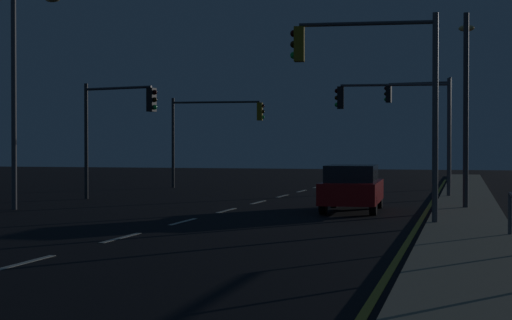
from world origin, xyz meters
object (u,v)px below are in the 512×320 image
Objects in this scene: traffic_light_mid_right at (396,112)px; street_lamp_across_street at (21,81)px; traffic_light_mid_left at (373,76)px; car at (352,187)px; traffic_light_near_left at (422,111)px; traffic_light_far_left at (117,117)px; traffic_light_far_right at (215,123)px; street_lamp_far_end at (466,90)px.

street_lamp_across_street reaches higher than traffic_light_mid_right.
traffic_light_mid_left is 12.56m from street_lamp_across_street.
traffic_light_mid_left is (1.23, -4.62, 3.28)m from car.
traffic_light_near_left is at bearing 84.50° from car.
traffic_light_near_left is at bearing 54.57° from street_lamp_across_street.
traffic_light_far_right reaches higher than traffic_light_far_left.
traffic_light_mid_left is 6.50m from street_lamp_far_end.
car is at bearing -15.63° from traffic_light_far_left.
traffic_light_far_right is 15.47m from street_lamp_across_street.
street_lamp_far_end is at bearing 14.67° from street_lamp_across_street.
traffic_light_far_right is at bearing 138.70° from street_lamp_far_end.
street_lamp_far_end is 15.33m from street_lamp_across_street.
traffic_light_mid_left reaches higher than traffic_light_far_left.
street_lamp_across_street is (-12.37, 2.14, 0.37)m from traffic_light_mid_left.
traffic_light_far_left is at bearing 174.07° from street_lamp_far_end.
street_lamp_across_street reaches higher than traffic_light_far_right.
street_lamp_across_street is at bearing 170.20° from traffic_light_mid_left.
traffic_light_mid_right is (0.85, 6.88, 2.86)m from car.
street_lamp_across_street is (-14.82, -3.88, 0.34)m from street_lamp_far_end.
traffic_light_far_left is at bearing -94.47° from traffic_light_far_right.
traffic_light_near_left reaches higher than traffic_light_mid_left.
traffic_light_far_left is at bearing 146.75° from traffic_light_mid_left.
street_lamp_across_street is at bearing -96.64° from traffic_light_far_right.
traffic_light_near_left is 17.00m from traffic_light_far_left.
traffic_light_mid_right is 15.23m from street_lamp_across_street.
street_lamp_far_end is (2.84, -5.48, 0.46)m from traffic_light_mid_right.
traffic_light_far_right is at bearing 85.53° from traffic_light_far_left.
traffic_light_far_right reaches higher than car.
street_lamp_across_street is (-12.60, -17.72, 0.34)m from traffic_light_near_left.
street_lamp_far_end is at bearing -62.66° from traffic_light_mid_right.
car is 5.15m from street_lamp_far_end.
street_lamp_far_end is (2.46, 6.02, 0.04)m from traffic_light_mid_left.
street_lamp_far_end reaches higher than traffic_light_far_right.
traffic_light_far_left is at bearing 79.33° from street_lamp_across_street.
car is at bearing 104.92° from traffic_light_mid_left.
traffic_light_mid_right reaches higher than traffic_light_far_right.
traffic_light_mid_right reaches higher than traffic_light_far_left.
traffic_light_far_left is 13.61m from traffic_light_mid_left.
traffic_light_far_right is 17.37m from street_lamp_far_end.
traffic_light_near_left is 19.85m from traffic_light_mid_left.
street_lamp_far_end is (13.04, -11.46, 0.63)m from traffic_light_far_right.
traffic_light_mid_right reaches higher than car.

